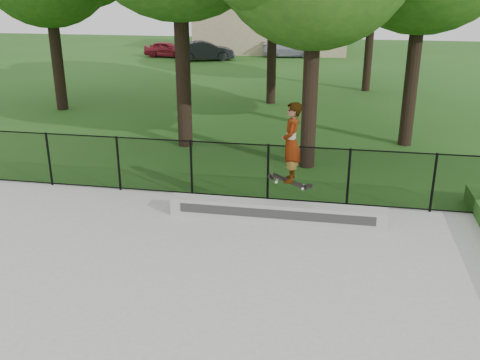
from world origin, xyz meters
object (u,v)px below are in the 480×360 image
(car_a, at_px, (167,49))
(skater_airborne, at_px, (291,144))
(car_c, at_px, (288,49))
(car_b, at_px, (205,51))
(grind_ledge, at_px, (276,212))

(car_a, bearing_deg, skater_airborne, -151.26)
(car_a, distance_m, car_c, 9.24)
(car_a, bearing_deg, car_b, -105.48)
(grind_ledge, bearing_deg, car_a, 112.57)
(car_b, distance_m, car_c, 6.53)
(car_b, relative_size, skater_airborne, 1.87)
(grind_ledge, distance_m, skater_airborne, 1.70)
(car_a, bearing_deg, grind_ledge, -151.77)
(car_a, xyz_separation_m, car_c, (9.07, 1.78, -0.01))
(car_c, bearing_deg, skater_airborne, 178.20)
(car_b, bearing_deg, car_c, -82.46)
(grind_ledge, relative_size, car_b, 1.34)
(car_c, bearing_deg, car_a, 93.58)
(grind_ledge, distance_m, car_b, 28.43)
(grind_ledge, xyz_separation_m, car_b, (-8.51, 27.13, 0.41))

